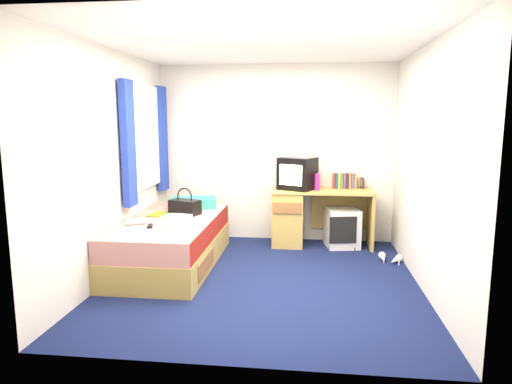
# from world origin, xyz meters

# --- Properties ---
(ground) EXTENTS (3.40, 3.40, 0.00)m
(ground) POSITION_xyz_m (0.00, 0.00, 0.00)
(ground) COLOR #0C1438
(ground) RESTS_ON ground
(room_shell) EXTENTS (3.40, 3.40, 3.40)m
(room_shell) POSITION_xyz_m (0.00, 0.00, 1.45)
(room_shell) COLOR white
(room_shell) RESTS_ON ground
(bed) EXTENTS (1.01, 2.00, 0.54)m
(bed) POSITION_xyz_m (-1.10, 0.38, 0.27)
(bed) COLOR tan
(bed) RESTS_ON ground
(pillow) EXTENTS (0.65, 0.50, 0.13)m
(pillow) POSITION_xyz_m (-1.01, 1.09, 0.60)
(pillow) COLOR #1B6BB3
(pillow) RESTS_ON bed
(desk) EXTENTS (1.30, 0.55, 0.75)m
(desk) POSITION_xyz_m (0.37, 1.44, 0.41)
(desk) COLOR tan
(desk) RESTS_ON ground
(storage_cube) EXTENTS (0.48, 0.48, 0.51)m
(storage_cube) POSITION_xyz_m (0.91, 1.39, 0.25)
(storage_cube) COLOR silver
(storage_cube) RESTS_ON ground
(crt_tv) EXTENTS (0.55, 0.53, 0.42)m
(crt_tv) POSITION_xyz_m (0.31, 1.44, 0.96)
(crt_tv) COLOR black
(crt_tv) RESTS_ON desk
(vcr) EXTENTS (0.48, 0.45, 0.08)m
(vcr) POSITION_xyz_m (0.32, 1.44, 1.21)
(vcr) COLOR silver
(vcr) RESTS_ON crt_tv
(book_row) EXTENTS (0.31, 0.13, 0.20)m
(book_row) POSITION_xyz_m (0.94, 1.60, 0.85)
(book_row) COLOR maroon
(book_row) RESTS_ON desk
(picture_frame) EXTENTS (0.04, 0.12, 0.14)m
(picture_frame) POSITION_xyz_m (1.18, 1.62, 0.82)
(picture_frame) COLOR black
(picture_frame) RESTS_ON desk
(pink_water_bottle) EXTENTS (0.08, 0.08, 0.20)m
(pink_water_bottle) POSITION_xyz_m (0.57, 1.37, 0.85)
(pink_water_bottle) COLOR #EC218F
(pink_water_bottle) RESTS_ON desk
(aerosol_can) EXTENTS (0.06, 0.06, 0.18)m
(aerosol_can) POSITION_xyz_m (0.55, 1.51, 0.84)
(aerosol_can) COLOR silver
(aerosol_can) RESTS_ON desk
(handbag) EXTENTS (0.40, 0.31, 0.32)m
(handbag) POSITION_xyz_m (-1.00, 0.67, 0.64)
(handbag) COLOR black
(handbag) RESTS_ON bed
(towel) EXTENTS (0.30, 0.27, 0.09)m
(towel) POSITION_xyz_m (-0.96, 0.18, 0.59)
(towel) COLOR white
(towel) RESTS_ON bed
(magazine) EXTENTS (0.23, 0.30, 0.01)m
(magazine) POSITION_xyz_m (-1.31, 0.60, 0.55)
(magazine) COLOR #D9F71B
(magazine) RESTS_ON bed
(water_bottle) EXTENTS (0.21, 0.16, 0.07)m
(water_bottle) POSITION_xyz_m (-1.39, 0.09, 0.58)
(water_bottle) COLOR white
(water_bottle) RESTS_ON bed
(colour_swatch_fan) EXTENTS (0.19, 0.20, 0.01)m
(colour_swatch_fan) POSITION_xyz_m (-0.99, -0.05, 0.55)
(colour_swatch_fan) COLOR yellow
(colour_swatch_fan) RESTS_ON bed
(remote_control) EXTENTS (0.09, 0.17, 0.02)m
(remote_control) POSITION_xyz_m (-1.20, -0.00, 0.55)
(remote_control) COLOR black
(remote_control) RESTS_ON bed
(window_assembly) EXTENTS (0.11, 1.42, 1.40)m
(window_assembly) POSITION_xyz_m (-1.55, 0.90, 1.42)
(window_assembly) COLOR silver
(window_assembly) RESTS_ON room_shell
(white_heels) EXTENTS (0.27, 0.30, 0.09)m
(white_heels) POSITION_xyz_m (1.42, 0.77, 0.04)
(white_heels) COLOR white
(white_heels) RESTS_ON ground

